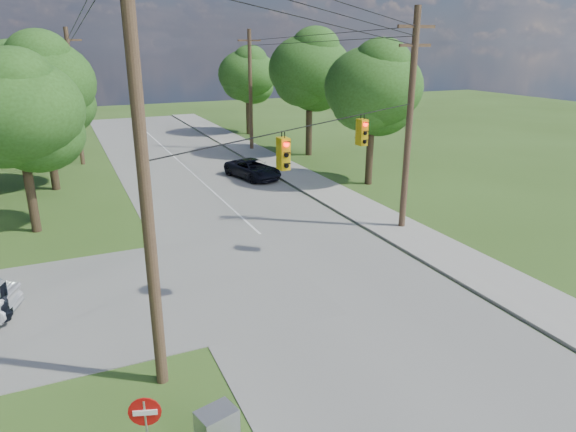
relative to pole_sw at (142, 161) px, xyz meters
name	(u,v)px	position (x,y,z in m)	size (l,w,h in m)	color
ground	(317,350)	(4.60, -0.40, -6.23)	(140.00, 140.00, 0.00)	#34511B
main_road	(305,274)	(6.60, 4.60, -6.21)	(10.00, 100.00, 0.03)	gray
sidewalk_east	(437,248)	(13.30, 4.60, -6.17)	(2.60, 100.00, 0.12)	#9B9991
pole_sw	(142,161)	(0.00, 0.00, 0.00)	(2.00, 0.32, 12.00)	brown
pole_ne	(410,119)	(13.50, 7.60, -0.76)	(2.00, 0.32, 10.50)	brown
pole_north_e	(250,90)	(13.50, 29.60, -1.10)	(2.00, 0.32, 10.00)	brown
pole_north_w	(74,96)	(-0.40, 29.60, -1.10)	(2.00, 0.32, 10.00)	brown
power_lines	(234,37)	(6.10, 11.14, 2.93)	(13.93, 29.62, 4.93)	black
traffic_signals	(327,141)	(7.15, 4.03, -0.73)	(4.91, 3.27, 1.05)	gold
tree_w_near	(17,111)	(-3.40, 14.60, -0.30)	(6.00, 6.00, 8.40)	#483624
tree_w_mid	(41,84)	(-2.40, 22.60, 0.35)	(6.40, 6.40, 9.22)	#483624
tree_w_far	(14,80)	(-4.40, 32.60, 0.02)	(6.00, 6.00, 8.73)	#483624
tree_e_near	(373,87)	(16.60, 15.60, 0.02)	(6.20, 6.20, 8.81)	#483624
tree_e_mid	(310,69)	(17.10, 25.60, 0.68)	(6.60, 6.60, 9.64)	#483624
tree_e_far	(247,74)	(16.10, 37.60, -0.31)	(5.80, 5.80, 8.32)	#483624
car_main_north	(253,169)	(10.10, 20.09, -5.56)	(2.13, 4.62, 1.28)	black
do_not_enter_sign	(146,420)	(-0.86, -3.27, -4.71)	(0.66, 0.24, 2.05)	#999B9E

